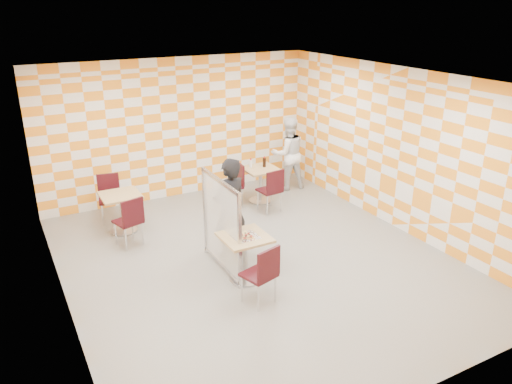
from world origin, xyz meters
TOP-DOWN VIEW (x-y plane):
  - room_shell at (0.00, 0.54)m, footprint 7.00×7.00m
  - main_table at (-0.44, -0.44)m, footprint 0.70×0.70m
  - second_table at (1.34, 2.28)m, footprint 0.70×0.70m
  - empty_table at (-1.66, 2.19)m, footprint 0.70×0.70m
  - chair_main_front at (-0.53, -1.18)m, footprint 0.52×0.53m
  - chair_second_front at (1.25, 1.64)m, footprint 0.46×0.47m
  - chair_second_side at (0.76, 2.32)m, footprint 0.47×0.46m
  - chair_empty_near at (-1.68, 1.51)m, footprint 0.52×0.53m
  - chair_empty_far at (-1.73, 2.86)m, footprint 0.50×0.50m
  - partition at (-0.62, 0.03)m, footprint 0.08×1.38m
  - man_dark at (-0.32, 0.33)m, footprint 0.72×0.55m
  - man_white at (2.28, 2.70)m, footprint 0.89×0.74m
  - pizza_on_foil at (-0.44, -0.46)m, footprint 0.40×0.40m
  - sport_bottle at (1.19, 2.44)m, footprint 0.06×0.06m
  - soda_bottle at (1.46, 2.33)m, footprint 0.07×0.07m

SIDE VIEW (x-z plane):
  - main_table at x=-0.44m, z-range 0.13..0.88m
  - second_table at x=1.34m, z-range 0.13..0.88m
  - empty_table at x=-1.66m, z-range 0.13..0.88m
  - chair_main_front at x=-0.53m, z-range 0.08..1.01m
  - chair_second_front at x=1.25m, z-range 0.08..1.01m
  - chair_second_side at x=0.76m, z-range 0.08..1.01m
  - chair_empty_near at x=-1.68m, z-range 0.08..1.01m
  - chair_empty_far at x=-1.73m, z-range 0.08..1.01m
  - pizza_on_foil at x=-0.44m, z-range 0.74..0.79m
  - partition at x=-0.62m, z-range 0.02..1.57m
  - man_white at x=2.28m, z-range 0.00..1.67m
  - sport_bottle at x=1.19m, z-range 0.74..0.94m
  - soda_bottle at x=1.46m, z-range 0.74..0.97m
  - man_dark at x=-0.32m, z-range 0.00..1.75m
  - room_shell at x=0.00m, z-range -2.00..5.00m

